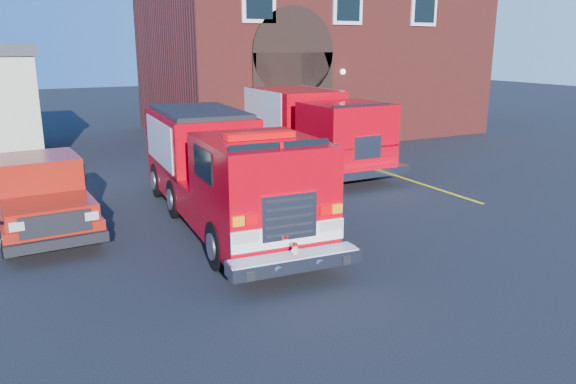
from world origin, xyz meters
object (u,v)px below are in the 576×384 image
fire_engine (223,169)px  secondary_truck (303,125)px  fire_station (309,46)px  pickup_truck (38,193)px

fire_engine → secondary_truck: size_ratio=1.04×
fire_station → fire_engine: size_ratio=1.75×
fire_station → fire_engine: 16.14m
fire_station → pickup_truck: (-13.62, -11.05, -3.40)m
fire_station → secondary_truck: fire_station is taller
fire_engine → pickup_truck: fire_engine is taller
fire_station → fire_engine: (-9.52, -12.71, -2.89)m
fire_station → secondary_truck: bearing=-120.4°
fire_station → secondary_truck: size_ratio=1.82×
fire_engine → fire_station: bearing=53.2°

